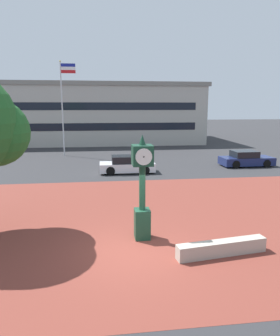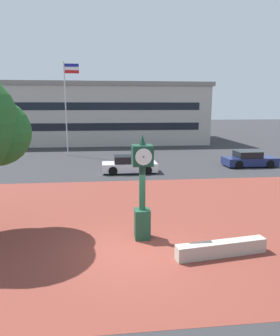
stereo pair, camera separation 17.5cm
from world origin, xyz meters
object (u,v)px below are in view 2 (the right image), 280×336
Objects in this scene: street_clock at (142,187)px; car_street_near at (129,165)px; flagpole_primary at (67,102)px; civic_building at (86,113)px; car_street_mid at (249,159)px.

street_clock is 0.97× the size of car_street_near.
civic_building is (1.05, 13.83, -1.41)m from flagpole_primary.
car_street_mid is at bearing 97.84° from car_street_near.
street_clock is 0.43× the size of flagpole_primary.
car_street_mid is 17.93m from flagpole_primary.
flagpole_primary is at bearing -94.34° from civic_building.
flagpole_primary is 13.95m from civic_building.
flagpole_primary reaches higher than civic_building.
car_street_mid is (10.51, 13.30, -1.44)m from street_clock.
street_clock is 34.94m from civic_building.
flagpole_primary is 0.28× the size of civic_building.
car_street_near is 10.23m from car_street_mid.
car_street_mid is at bearing -55.80° from civic_building.
car_street_near is 0.95× the size of car_street_mid.
flagpole_primary is (-15.56, 7.52, 4.77)m from car_street_mid.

